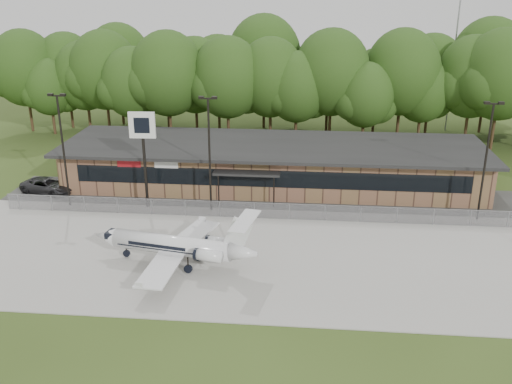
# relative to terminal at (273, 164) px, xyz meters

# --- Properties ---
(ground) EXTENTS (160.00, 160.00, 0.00)m
(ground) POSITION_rel_terminal_xyz_m (0.00, -23.94, -2.18)
(ground) COLOR #324317
(ground) RESTS_ON ground
(apron) EXTENTS (64.00, 18.00, 0.08)m
(apron) POSITION_rel_terminal_xyz_m (0.00, -15.94, -2.14)
(apron) COLOR #9E9B93
(apron) RESTS_ON ground
(parking_lot) EXTENTS (50.00, 9.00, 0.06)m
(parking_lot) POSITION_rel_terminal_xyz_m (0.00, -4.44, -2.15)
(parking_lot) COLOR #383835
(parking_lot) RESTS_ON ground
(terminal) EXTENTS (41.00, 11.65, 4.30)m
(terminal) POSITION_rel_terminal_xyz_m (0.00, 0.00, 0.00)
(terminal) COLOR brown
(terminal) RESTS_ON ground
(fence) EXTENTS (46.00, 0.04, 1.52)m
(fence) POSITION_rel_terminal_xyz_m (0.00, -8.94, -1.40)
(fence) COLOR gray
(fence) RESTS_ON ground
(treeline) EXTENTS (72.00, 12.00, 15.00)m
(treeline) POSITION_rel_terminal_xyz_m (0.00, 18.06, 5.32)
(treeline) COLOR #1F3D13
(treeline) RESTS_ON ground
(radio_mast) EXTENTS (0.20, 0.20, 25.00)m
(radio_mast) POSITION_rel_terminal_xyz_m (22.00, 24.06, 10.32)
(radio_mast) COLOR gray
(radio_mast) RESTS_ON ground
(light_pole_left) EXTENTS (1.55, 0.30, 10.23)m
(light_pole_left) POSITION_rel_terminal_xyz_m (-18.00, -7.44, 3.80)
(light_pole_left) COLOR black
(light_pole_left) RESTS_ON ground
(light_pole_mid) EXTENTS (1.55, 0.30, 10.23)m
(light_pole_mid) POSITION_rel_terminal_xyz_m (-5.00, -7.44, 3.80)
(light_pole_mid) COLOR black
(light_pole_mid) RESTS_ON ground
(light_pole_right) EXTENTS (1.55, 0.30, 10.23)m
(light_pole_right) POSITION_rel_terminal_xyz_m (18.00, -7.44, 3.80)
(light_pole_right) COLOR black
(light_pole_right) RESTS_ON ground
(business_jet) EXTENTS (12.54, 11.26, 4.23)m
(business_jet) POSITION_rel_terminal_xyz_m (-5.58, -17.92, -0.66)
(business_jet) COLOR silver
(business_jet) RESTS_ON ground
(suv) EXTENTS (5.67, 3.63, 1.46)m
(suv) POSITION_rel_terminal_xyz_m (-21.35, -4.45, -1.45)
(suv) COLOR #313134
(suv) RESTS_ON ground
(pole_sign) EXTENTS (2.30, 0.36, 8.73)m
(pole_sign) POSITION_rel_terminal_xyz_m (-10.85, -7.14, 4.50)
(pole_sign) COLOR black
(pole_sign) RESTS_ON ground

